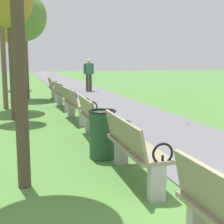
{
  "coord_description": "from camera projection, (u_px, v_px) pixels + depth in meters",
  "views": [
    {
      "loc": [
        -2.06,
        -1.77,
        1.72
      ],
      "look_at": [
        -0.05,
        5.08,
        0.55
      ],
      "focal_mm": 53.7,
      "sensor_mm": 36.0,
      "label": 1
    }
  ],
  "objects": [
    {
      "name": "paved_walkway",
      "position": [
        72.0,
        86.0,
        19.93
      ],
      "size": [
        2.56,
        44.0,
        0.02
      ],
      "primitive_type": "cube",
      "color": "slate",
      "rests_on": "ground"
    },
    {
      "name": "park_bench_2",
      "position": [
        133.0,
        147.0,
        4.67
      ],
      "size": [
        0.51,
        1.61,
        0.9
      ],
      "color": "gray",
      "rests_on": "ground"
    },
    {
      "name": "park_bench_3",
      "position": [
        93.0,
        117.0,
        6.95
      ],
      "size": [
        0.53,
        1.62,
        0.9
      ],
      "color": "gray",
      "rests_on": "ground"
    },
    {
      "name": "park_bench_4",
      "position": [
        75.0,
        103.0,
        9.05
      ],
      "size": [
        0.53,
        1.62,
        0.9
      ],
      "color": "gray",
      "rests_on": "ground"
    },
    {
      "name": "park_bench_5",
      "position": [
        62.0,
        94.0,
        11.38
      ],
      "size": [
        0.54,
        1.62,
        0.9
      ],
      "color": "gray",
      "rests_on": "ground"
    },
    {
      "name": "park_bench_6",
      "position": [
        54.0,
        88.0,
        13.62
      ],
      "size": [
        0.54,
        1.62,
        0.9
      ],
      "color": "gray",
      "rests_on": "ground"
    },
    {
      "name": "tree_2",
      "position": [
        10.0,
        6.0,
        8.84
      ],
      "size": [
        1.2,
        1.2,
        3.8
      ],
      "color": "#4C3D2D",
      "rests_on": "ground"
    },
    {
      "name": "tree_4",
      "position": [
        24.0,
        17.0,
        13.45
      ],
      "size": [
        1.79,
        1.79,
        4.34
      ],
      "color": "brown",
      "rests_on": "ground"
    },
    {
      "name": "tree_5",
      "position": [
        12.0,
        29.0,
        17.51
      ],
      "size": [
        1.43,
        1.43,
        4.0
      ],
      "color": "#4C3D2D",
      "rests_on": "ground"
    },
    {
      "name": "pedestrian_walking",
      "position": [
        89.0,
        73.0,
        16.88
      ],
      "size": [
        0.53,
        0.22,
        1.62
      ],
      "color": "#3D3328",
      "rests_on": "paved_walkway"
    },
    {
      "name": "trash_bin",
      "position": [
        102.0,
        134.0,
        5.71
      ],
      "size": [
        0.48,
        0.48,
        0.84
      ],
      "color": "#234C2D",
      "rests_on": "ground"
    },
    {
      "name": "scattered_leaves",
      "position": [
        90.0,
        118.0,
        9.59
      ],
      "size": [
        4.72,
        15.42,
        0.02
      ],
      "color": "#93511E",
      "rests_on": "ground"
    }
  ]
}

